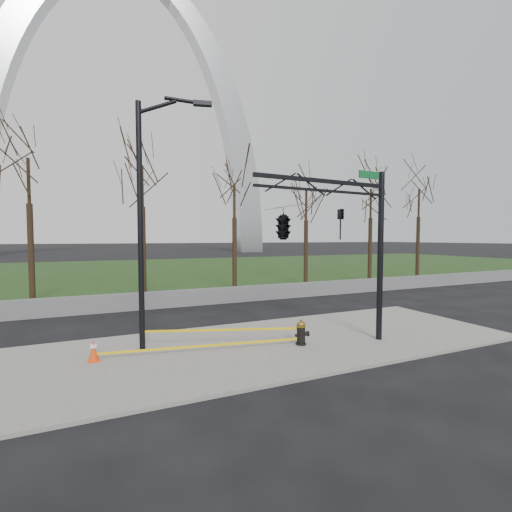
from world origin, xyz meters
name	(u,v)px	position (x,y,z in m)	size (l,w,h in m)	color
ground	(268,346)	(0.00, 0.00, 0.00)	(500.00, 500.00, 0.00)	black
sidewalk	(268,345)	(0.00, 0.00, 0.05)	(18.00, 6.00, 0.10)	slate
grass_strip	(154,270)	(0.00, 30.00, 0.03)	(120.00, 40.00, 0.06)	#1D3613
guardrail	(206,297)	(0.00, 8.00, 0.45)	(60.00, 0.30, 0.90)	#59595B
gateway_arch	(127,113)	(0.00, 75.00, 32.50)	(66.00, 6.00, 65.00)	#B9BCC0
tree_row	(191,227)	(0.14, 12.00, 4.41)	(46.28, 4.00, 8.82)	black
fire_hydrant	(301,333)	(0.98, -0.60, 0.50)	(0.54, 0.35, 0.86)	black
traffic_cone	(94,350)	(-5.41, 0.49, 0.42)	(0.35, 0.35, 0.64)	#F23E0C
street_light	(147,207)	(-3.77, 1.05, 4.69)	(2.35, 0.75, 8.21)	black
traffic_signal_mast	(305,224)	(0.61, -1.35, 4.15)	(5.10, 2.51, 6.00)	black
caution_tape	(213,338)	(-1.90, 0.09, 0.47)	(6.37, 1.71, 0.44)	yellow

